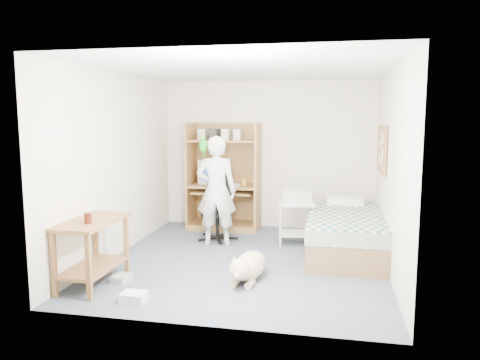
{
  "coord_description": "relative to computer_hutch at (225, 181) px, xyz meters",
  "views": [
    {
      "loc": [
        1.1,
        -5.92,
        1.91
      ],
      "look_at": [
        -0.13,
        0.24,
        1.05
      ],
      "focal_mm": 35.0,
      "sensor_mm": 36.0,
      "label": 1
    }
  ],
  "objects": [
    {
      "name": "parrot",
      "position": [
        -0.08,
        -1.03,
        0.67
      ],
      "size": [
        0.12,
        0.21,
        0.33
      ],
      "rotation": [
        0.0,
        0.0,
        0.07
      ],
      "color": "#138315",
      "rests_on": "person"
    },
    {
      "name": "floor_box_b",
      "position": [
        -0.58,
        -2.8,
        -0.78
      ],
      "size": [
        0.21,
        0.25,
        0.08
      ],
      "primitive_type": "cube",
      "rotation": [
        0.0,
        0.0,
        -0.16
      ],
      "color": "#A4A4A0",
      "rests_on": "floor"
    },
    {
      "name": "wall_left",
      "position": [
        -1.1,
        -1.74,
        0.43
      ],
      "size": [
        0.02,
        4.0,
        2.5
      ],
      "primitive_type": "cube",
      "color": "silver",
      "rests_on": "floor"
    },
    {
      "name": "wall_right",
      "position": [
        2.5,
        -1.74,
        0.43
      ],
      "size": [
        0.02,
        4.0,
        2.5
      ],
      "primitive_type": "cube",
      "color": "silver",
      "rests_on": "floor"
    },
    {
      "name": "ceiling",
      "position": [
        0.7,
        -1.74,
        1.68
      ],
      "size": [
        3.6,
        4.0,
        0.02
      ],
      "primitive_type": "cube",
      "color": "white",
      "rests_on": "wall_back"
    },
    {
      "name": "dog",
      "position": [
        0.86,
        -2.45,
        -0.65
      ],
      "size": [
        0.41,
        1.03,
        0.39
      ],
      "rotation": [
        0.0,
        0.0,
        -0.12
      ],
      "color": "#C9AF86",
      "rests_on": "floor"
    },
    {
      "name": "drink_glass",
      "position": [
        -0.8,
        -3.1,
        -0.01
      ],
      "size": [
        0.08,
        0.08,
        0.12
      ],
      "primitive_type": "cylinder",
      "color": "#3D1509",
      "rests_on": "side_desk"
    },
    {
      "name": "printer",
      "position": [
        1.28,
        -0.77,
        -0.09
      ],
      "size": [
        0.46,
        0.37,
        0.18
      ],
      "primitive_type": "cube",
      "rotation": [
        0.0,
        0.0,
        0.12
      ],
      "color": "#B9B9B4",
      "rests_on": "printer_cart"
    },
    {
      "name": "crt_monitor",
      "position": [
        -0.17,
        0.01,
        0.15
      ],
      "size": [
        0.49,
        0.51,
        0.41
      ],
      "rotation": [
        0.0,
        0.0,
        -0.14
      ],
      "color": "beige",
      "rests_on": "computer_hutch"
    },
    {
      "name": "wall_back",
      "position": [
        0.7,
        0.26,
        0.43
      ],
      "size": [
        3.6,
        0.02,
        2.5
      ],
      "primitive_type": "cube",
      "color": "silver",
      "rests_on": "floor"
    },
    {
      "name": "floor",
      "position": [
        0.7,
        -1.74,
        -0.82
      ],
      "size": [
        4.0,
        4.0,
        0.0
      ],
      "primitive_type": "plane",
      "color": "#4A5665",
      "rests_on": "ground"
    },
    {
      "name": "side_desk",
      "position": [
        -0.85,
        -2.94,
        -0.33
      ],
      "size": [
        0.5,
        1.0,
        0.75
      ],
      "color": "brown",
      "rests_on": "floor"
    },
    {
      "name": "floor_box_a",
      "position": [
        -0.19,
        -3.33,
        -0.77
      ],
      "size": [
        0.25,
        0.2,
        0.1
      ],
      "primitive_type": "cube",
      "rotation": [
        0.0,
        0.0,
        -0.01
      ],
      "color": "silver",
      "rests_on": "floor"
    },
    {
      "name": "pencil_cup",
      "position": [
        0.36,
        -0.09,
        -0.0
      ],
      "size": [
        0.08,
        0.08,
        0.12
      ],
      "primitive_type": "cylinder",
      "color": "gold",
      "rests_on": "computer_hutch"
    },
    {
      "name": "office_chair",
      "position": [
        0.07,
        -0.74,
        -0.47
      ],
      "size": [
        0.55,
        0.55,
        0.98
      ],
      "rotation": [
        0.0,
        0.0,
        0.07
      ],
      "color": "black",
      "rests_on": "floor"
    },
    {
      "name": "keyboard",
      "position": [
        -0.01,
        -0.16,
        -0.15
      ],
      "size": [
        0.46,
        0.2,
        0.03
      ],
      "primitive_type": "cube",
      "rotation": [
        0.0,
        0.0,
        -0.09
      ],
      "color": "beige",
      "rests_on": "computer_hutch"
    },
    {
      "name": "computer_hutch",
      "position": [
        0.0,
        0.0,
        0.0
      ],
      "size": [
        1.2,
        0.63,
        1.8
      ],
      "color": "brown",
      "rests_on": "floor"
    },
    {
      "name": "person",
      "position": [
        0.12,
        -1.04,
        -0.01
      ],
      "size": [
        0.62,
        0.43,
        1.63
      ],
      "primitive_type": "imported",
      "rotation": [
        0.0,
        0.0,
        3.21
      ],
      "color": "silver",
      "rests_on": "floor"
    },
    {
      "name": "bed",
      "position": [
        2.0,
        -1.12,
        -0.53
      ],
      "size": [
        1.02,
        2.02,
        0.66
      ],
      "color": "brown",
      "rests_on": "floor"
    },
    {
      "name": "printer_cart",
      "position": [
        1.28,
        -0.77,
        -0.39
      ],
      "size": [
        0.59,
        0.49,
        0.64
      ],
      "rotation": [
        0.0,
        0.0,
        0.12
      ],
      "color": "silver",
      "rests_on": "floor"
    },
    {
      "name": "corkboard",
      "position": [
        2.47,
        -0.84,
        0.63
      ],
      "size": [
        0.04,
        0.94,
        0.66
      ],
      "color": "#916641",
      "rests_on": "wall_right"
    }
  ]
}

